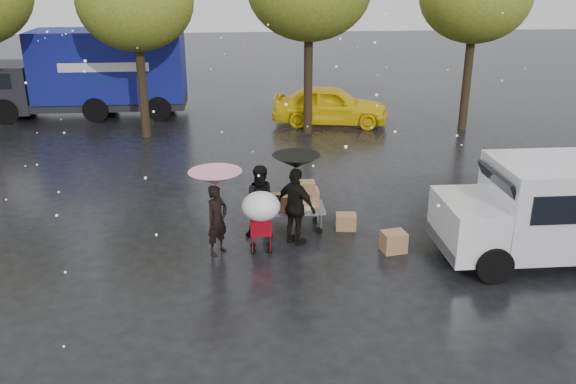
{
  "coord_description": "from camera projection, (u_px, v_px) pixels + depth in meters",
  "views": [
    {
      "loc": [
        -0.15,
        -12.18,
        6.1
      ],
      "look_at": [
        0.99,
        1.0,
        1.06
      ],
      "focal_mm": 38.0,
      "sensor_mm": 36.0,
      "label": 1
    }
  ],
  "objects": [
    {
      "name": "umbrella_black",
      "position": [
        296.0,
        162.0,
        13.33
      ],
      "size": [
        1.06,
        1.06,
        2.13
      ],
      "color": "#4C4C4C",
      "rests_on": "ground"
    },
    {
      "name": "box_ground_far",
      "position": [
        346.0,
        222.0,
        14.73
      ],
      "size": [
        0.53,
        0.44,
        0.38
      ],
      "primitive_type": "cube",
      "rotation": [
        0.0,
        0.0,
        -0.13
      ],
      "color": "olive",
      "rests_on": "ground"
    },
    {
      "name": "box_ground_near",
      "position": [
        394.0,
        242.0,
        13.57
      ],
      "size": [
        0.58,
        0.5,
        0.47
      ],
      "primitive_type": "cube",
      "rotation": [
        0.0,
        0.0,
        0.18
      ],
      "color": "olive",
      "rests_on": "ground"
    },
    {
      "name": "person_middle",
      "position": [
        262.0,
        202.0,
        14.09
      ],
      "size": [
        0.85,
        0.67,
        1.74
      ],
      "primitive_type": "imported",
      "rotation": [
        0.0,
        0.0,
        -0.01
      ],
      "color": "black",
      "rests_on": "ground"
    },
    {
      "name": "shopping_cart",
      "position": [
        261.0,
        209.0,
        13.16
      ],
      "size": [
        0.84,
        0.84,
        1.46
      ],
      "color": "#9D0814",
      "rests_on": "ground"
    },
    {
      "name": "umbrella_pink",
      "position": [
        215.0,
        178.0,
        12.96
      ],
      "size": [
        1.15,
        1.15,
        1.92
      ],
      "color": "#4C4C4C",
      "rests_on": "ground"
    },
    {
      "name": "person_black",
      "position": [
        296.0,
        207.0,
        13.71
      ],
      "size": [
        1.07,
        1.06,
        1.82
      ],
      "primitive_type": "imported",
      "rotation": [
        0.0,
        0.0,
        2.36
      ],
      "color": "black",
      "rests_on": "ground"
    },
    {
      "name": "white_van",
      "position": [
        563.0,
        208.0,
        12.98
      ],
      "size": [
        4.91,
        2.18,
        2.2
      ],
      "color": "silver",
      "rests_on": "ground"
    },
    {
      "name": "ground",
      "position": [
        248.0,
        254.0,
        13.52
      ],
      "size": [
        90.0,
        90.0,
        0.0
      ],
      "primitive_type": "plane",
      "color": "black",
      "rests_on": "ground"
    },
    {
      "name": "yellow_taxi",
      "position": [
        330.0,
        105.0,
        24.0
      ],
      "size": [
        4.78,
        2.65,
        1.54
      ],
      "primitive_type": "imported",
      "rotation": [
        0.0,
        0.0,
        1.38
      ],
      "color": "yellow",
      "rests_on": "ground"
    },
    {
      "name": "vendor_cart",
      "position": [
        296.0,
        201.0,
        14.51
      ],
      "size": [
        1.52,
        0.8,
        1.27
      ],
      "color": "slate",
      "rests_on": "ground"
    },
    {
      "name": "person_pink",
      "position": [
        217.0,
        220.0,
        13.31
      ],
      "size": [
        0.67,
        0.68,
        1.59
      ],
      "primitive_type": "imported",
      "rotation": [
        0.0,
        0.0,
        0.85
      ],
      "color": "black",
      "rests_on": "ground"
    },
    {
      "name": "blue_truck",
      "position": [
        90.0,
        73.0,
        25.0
      ],
      "size": [
        8.3,
        2.6,
        3.5
      ],
      "color": "navy",
      "rests_on": "ground"
    }
  ]
}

